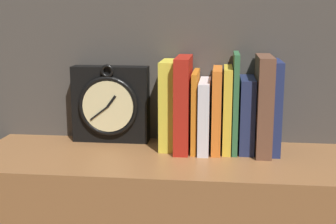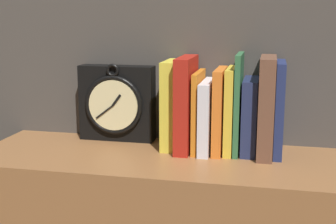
# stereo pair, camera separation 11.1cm
# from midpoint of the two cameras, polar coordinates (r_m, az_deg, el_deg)

# --- Properties ---
(clock) EXTENTS (0.20, 0.07, 0.21)m
(clock) POSITION_cam_midpoint_polar(r_m,az_deg,el_deg) (1.26, -9.54, 0.91)
(clock) COLOR black
(clock) RESTS_ON bookshelf
(book_slot0_yellow) EXTENTS (0.04, 0.13, 0.22)m
(book_slot0_yellow) POSITION_cam_midpoint_polar(r_m,az_deg,el_deg) (1.19, -2.53, 0.91)
(book_slot0_yellow) COLOR yellow
(book_slot0_yellow) RESTS_ON bookshelf
(book_slot1_red) EXTENTS (0.04, 0.16, 0.24)m
(book_slot1_red) POSITION_cam_midpoint_polar(r_m,az_deg,el_deg) (1.17, -0.82, 1.02)
(book_slot1_red) COLOR #AE2015
(book_slot1_red) RESTS_ON bookshelf
(book_slot2_orange) EXTENTS (0.01, 0.15, 0.20)m
(book_slot2_orange) POSITION_cam_midpoint_polar(r_m,az_deg,el_deg) (1.18, 0.68, 0.17)
(book_slot2_orange) COLOR orange
(book_slot2_orange) RESTS_ON bookshelf
(book_slot3_white) EXTENTS (0.03, 0.16, 0.18)m
(book_slot3_white) POSITION_cam_midpoint_polar(r_m,az_deg,el_deg) (1.17, 1.78, -0.43)
(book_slot3_white) COLOR silver
(book_slot3_white) RESTS_ON bookshelf
(book_slot4_orange) EXTENTS (0.02, 0.15, 0.21)m
(book_slot4_orange) POSITION_cam_midpoint_polar(r_m,az_deg,el_deg) (1.17, 3.29, 0.30)
(book_slot4_orange) COLOR orange
(book_slot4_orange) RESTS_ON bookshelf
(book_slot5_yellow) EXTENTS (0.02, 0.14, 0.21)m
(book_slot5_yellow) POSITION_cam_midpoint_polar(r_m,az_deg,el_deg) (1.18, 4.58, 0.37)
(book_slot5_yellow) COLOR gold
(book_slot5_yellow) RESTS_ON bookshelf
(book_slot6_green) EXTENTS (0.01, 0.14, 0.25)m
(book_slot6_green) POSITION_cam_midpoint_polar(r_m,az_deg,el_deg) (1.17, 5.53, 1.19)
(book_slot6_green) COLOR #30673E
(book_slot6_green) RESTS_ON bookshelf
(book_slot7_navy) EXTENTS (0.04, 0.14, 0.18)m
(book_slot7_navy) POSITION_cam_midpoint_polar(r_m,az_deg,el_deg) (1.18, 6.92, -0.28)
(book_slot7_navy) COLOR navy
(book_slot7_navy) RESTS_ON bookshelf
(book_slot8_brown) EXTENTS (0.04, 0.16, 0.24)m
(book_slot8_brown) POSITION_cam_midpoint_polar(r_m,az_deg,el_deg) (1.16, 8.89, 0.88)
(book_slot8_brown) COLOR brown
(book_slot8_brown) RESTS_ON bookshelf
(book_slot9_navy) EXTENTS (0.02, 0.14, 0.23)m
(book_slot9_navy) POSITION_cam_midpoint_polar(r_m,az_deg,el_deg) (1.18, 10.33, 0.66)
(book_slot9_navy) COLOR navy
(book_slot9_navy) RESTS_ON bookshelf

